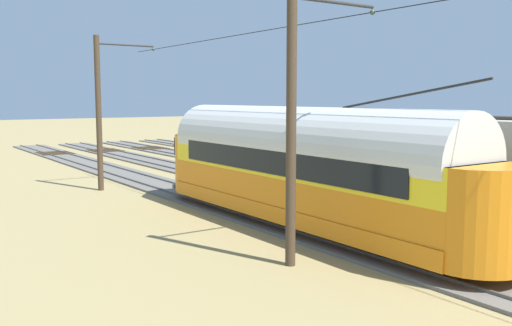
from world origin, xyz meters
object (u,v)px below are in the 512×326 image
at_px(boxcar_adjacent, 470,171).
at_px(catenary_pole_mid_near, 294,120).
at_px(catenary_pole_foreground, 100,110).
at_px(vintage_streetcar, 301,166).
at_px(switch_stand, 344,156).

bearing_deg(boxcar_adjacent, catenary_pole_mid_near, -4.85).
height_order(boxcar_adjacent, catenary_pole_foreground, catenary_pole_foreground).
height_order(vintage_streetcar, switch_stand, vintage_streetcar).
bearing_deg(catenary_pole_foreground, boxcar_adjacent, 113.81).
relative_size(boxcar_adjacent, catenary_pole_mid_near, 1.92).
relative_size(catenary_pole_mid_near, switch_stand, 6.19).
height_order(catenary_pole_foreground, switch_stand, catenary_pole_foreground).
bearing_deg(boxcar_adjacent, catenary_pole_foreground, -66.19).
relative_size(catenary_pole_foreground, catenary_pole_mid_near, 1.00).
bearing_deg(boxcar_adjacent, switch_stand, -120.67).
height_order(vintage_streetcar, boxcar_adjacent, vintage_streetcar).
height_order(vintage_streetcar, catenary_pole_foreground, catenary_pole_foreground).
xyz_separation_m(vintage_streetcar, switch_stand, (-13.90, -12.52, -1.56)).
xyz_separation_m(vintage_streetcar, boxcar_adjacent, (-4.19, 3.86, -0.09)).
xyz_separation_m(vintage_streetcar, catenary_pole_mid_near, (2.89, 3.26, 1.75)).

